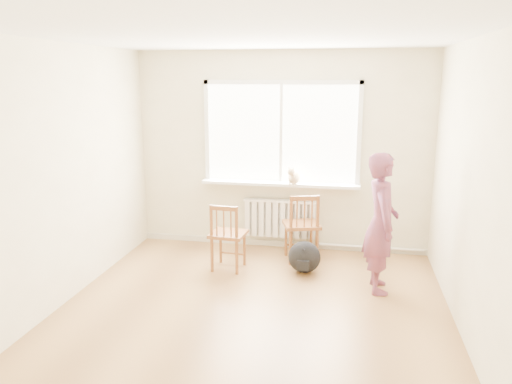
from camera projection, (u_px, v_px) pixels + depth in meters
The scene contains 13 objects.
floor at pixel (249, 320), 4.94m from camera, with size 4.50×4.50×0.00m, color #A87945.
ceiling at pixel (248, 35), 4.33m from camera, with size 4.50×4.50×0.00m, color white.
back_wall at pixel (281, 152), 6.79m from camera, with size 4.00×0.01×2.70m, color beige.
window at pixel (281, 129), 6.70m from camera, with size 2.12×0.05×1.42m.
windowsill at pixel (280, 184), 6.78m from camera, with size 2.15×0.22×0.04m, color white.
radiator at pixel (280, 218), 6.91m from camera, with size 1.00×0.12×0.55m.
heating_pipe at pixel (371, 247), 6.79m from camera, with size 0.04×0.04×1.40m, color silver.
baseboard at pixel (280, 244), 7.07m from camera, with size 4.00×0.03×0.08m, color beige.
chair_left at pixel (227, 237), 6.13m from camera, with size 0.45×0.43×0.85m.
chair_right at pixel (302, 227), 6.42m from camera, with size 0.55×0.54×0.90m.
person at pixel (381, 223), 5.48m from camera, with size 0.57×0.37×1.56m, color #BE3F66.
cat at pixel (294, 177), 6.64m from camera, with size 0.22×0.37×0.25m.
backpack at pixel (304, 257), 6.09m from camera, with size 0.40×0.30×0.40m, color black.
Camera 1 is at (0.91, -4.44, 2.35)m, focal length 35.00 mm.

